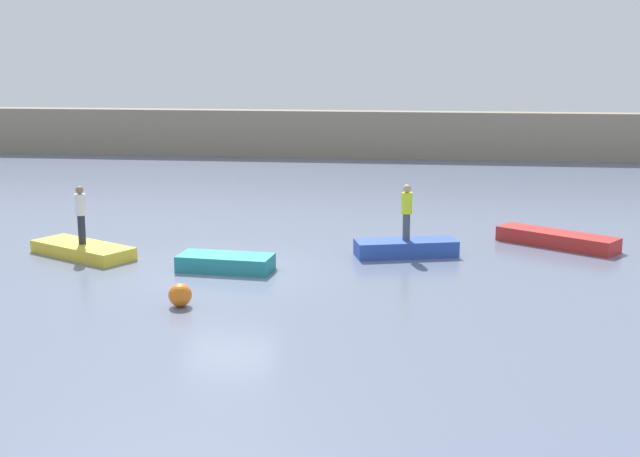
% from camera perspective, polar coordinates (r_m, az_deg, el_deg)
% --- Properties ---
extents(ground_plane, '(120.00, 120.00, 0.00)m').
position_cam_1_polar(ground_plane, '(24.45, -5.94, -2.86)').
color(ground_plane, slate).
extents(embankment_wall, '(80.00, 1.20, 2.60)m').
position_cam_1_polar(embankment_wall, '(49.50, 0.75, 6.17)').
color(embankment_wall, gray).
rests_on(embankment_wall, ground_plane).
extents(rowboat_yellow, '(3.56, 2.75, 0.37)m').
position_cam_1_polar(rowboat_yellow, '(27.11, -15.17, -1.35)').
color(rowboat_yellow, gold).
rests_on(rowboat_yellow, ground_plane).
extents(rowboat_teal, '(2.70, 1.35, 0.45)m').
position_cam_1_polar(rowboat_teal, '(24.61, -6.16, -2.23)').
color(rowboat_teal, teal).
rests_on(rowboat_teal, ground_plane).
extents(rowboat_blue, '(3.18, 1.78, 0.48)m').
position_cam_1_polar(rowboat_blue, '(26.30, 5.61, -1.26)').
color(rowboat_blue, '#2B4CAD').
rests_on(rowboat_blue, ground_plane).
extents(rowboat_red, '(3.69, 2.96, 0.45)m').
position_cam_1_polar(rowboat_red, '(28.41, 15.16, -0.67)').
color(rowboat_red, red).
rests_on(rowboat_red, ground_plane).
extents(person_hiviz_shirt, '(0.32, 0.32, 1.68)m').
position_cam_1_polar(person_hiviz_shirt, '(26.06, 5.66, 1.26)').
color(person_hiviz_shirt, '#4C4C56').
rests_on(person_hiviz_shirt, rowboat_blue).
extents(person_white_shirt, '(0.32, 0.32, 1.75)m').
position_cam_1_polar(person_white_shirt, '(26.87, -15.30, 1.05)').
color(person_white_shirt, '#232838').
rests_on(person_white_shirt, rowboat_yellow).
extents(mooring_buoy, '(0.57, 0.57, 0.57)m').
position_cam_1_polar(mooring_buoy, '(21.40, -9.09, -4.30)').
color(mooring_buoy, orange).
rests_on(mooring_buoy, ground_plane).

